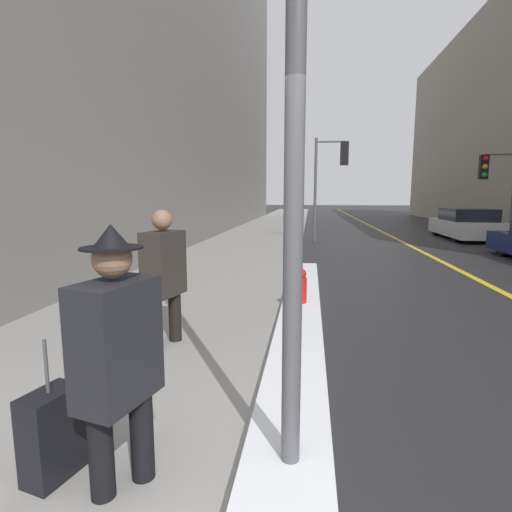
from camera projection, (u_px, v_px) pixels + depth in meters
name	position (u px, v px, depth m)	size (l,w,h in m)	color
sidewalk_slab	(253.00, 241.00, 16.41)	(4.00, 80.00, 0.01)	gray
road_centre_stripe	(405.00, 243.00, 15.61)	(0.16, 80.00, 0.00)	gold
snow_bank_curb	(300.00, 323.00, 5.58)	(0.60, 9.31, 0.14)	white
building_facade_left	(171.00, 38.00, 20.49)	(6.00, 36.00, 19.77)	slate
traffic_light_near	(333.00, 167.00, 15.68)	(1.31, 0.33, 4.07)	#515156
traffic_light_far	(495.00, 177.00, 14.81)	(1.31, 0.32, 3.49)	#515156
pedestrian_in_fedora	(117.00, 350.00, 2.40)	(0.42, 0.57, 1.68)	black
pedestrian_nearside	(164.00, 271.00, 4.87)	(0.44, 0.60, 1.67)	black
parked_car_white	(466.00, 224.00, 17.11)	(1.93, 4.57, 1.30)	silver
rolling_suitcase	(52.00, 435.00, 2.58)	(0.30, 0.40, 0.95)	black
fire_hydrant	(300.00, 290.00, 6.36)	(0.20, 0.20, 0.70)	red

